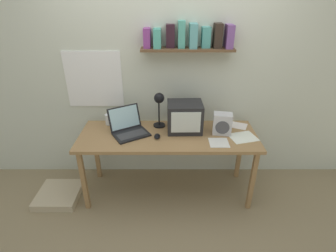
{
  "coord_description": "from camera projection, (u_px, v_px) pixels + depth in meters",
  "views": [
    {
      "loc": [
        -0.0,
        -2.38,
        2.08
      ],
      "look_at": [
        0.0,
        0.0,
        0.85
      ],
      "focal_mm": 28.0,
      "sensor_mm": 36.0,
      "label": 1
    }
  ],
  "objects": [
    {
      "name": "ground_plane",
      "position": [
        168.0,
        190.0,
        3.07
      ],
      "size": [
        12.0,
        12.0,
        0.0
      ],
      "primitive_type": "plane",
      "color": "#8F7C5B"
    },
    {
      "name": "desk_lamp",
      "position": [
        159.0,
        103.0,
        2.72
      ],
      "size": [
        0.13,
        0.18,
        0.41
      ],
      "rotation": [
        0.0,
        0.0,
        0.1
      ],
      "color": "black",
      "rests_on": "corner_desk"
    },
    {
      "name": "laptop",
      "position": [
        128.0,
        127.0,
        2.74
      ],
      "size": [
        0.46,
        0.46,
        0.26
      ],
      "rotation": [
        0.0,
        0.0,
        0.54
      ],
      "color": "black",
      "rests_on": "corner_desk"
    },
    {
      "name": "floor_cushion",
      "position": [
        59.0,
        195.0,
        2.94
      ],
      "size": [
        0.45,
        0.45,
        0.08
      ],
      "color": "#C2B08E",
      "rests_on": "ground_plane"
    },
    {
      "name": "crt_monitor",
      "position": [
        185.0,
        117.0,
        2.75
      ],
      "size": [
        0.37,
        0.3,
        0.31
      ],
      "rotation": [
        0.0,
        0.0,
        0.02
      ],
      "color": "#232326",
      "rests_on": "corner_desk"
    },
    {
      "name": "computer_mouse",
      "position": [
        157.0,
        136.0,
        2.66
      ],
      "size": [
        0.06,
        0.11,
        0.03
      ],
      "rotation": [
        0.0,
        0.0,
        -0.04
      ],
      "color": "black",
      "rests_on": "corner_desk"
    },
    {
      "name": "loose_paper_near_laptop",
      "position": [
        243.0,
        137.0,
        2.67
      ],
      "size": [
        0.31,
        0.28,
        0.0
      ],
      "rotation": [
        0.0,
        0.0,
        0.27
      ],
      "color": "white",
      "rests_on": "corner_desk"
    },
    {
      "name": "printed_handout",
      "position": [
        237.0,
        125.0,
        2.91
      ],
      "size": [
        0.26,
        0.23,
        0.0
      ],
      "rotation": [
        0.0,
        0.0,
        -0.41
      ],
      "color": "white",
      "rests_on": "corner_desk"
    },
    {
      "name": "corner_desk",
      "position": [
        168.0,
        140.0,
        2.75
      ],
      "size": [
        1.84,
        0.66,
        0.75
      ],
      "color": "#A1784A",
      "rests_on": "ground_plane"
    },
    {
      "name": "back_wall",
      "position": [
        168.0,
        70.0,
        2.85
      ],
      "size": [
        5.6,
        0.24,
        2.6
      ],
      "color": "silver",
      "rests_on": "ground_plane"
    },
    {
      "name": "space_heater",
      "position": [
        222.0,
        124.0,
        2.7
      ],
      "size": [
        0.21,
        0.16,
        0.22
      ],
      "rotation": [
        0.0,
        0.0,
        -0.16
      ],
      "color": "silver",
      "rests_on": "corner_desk"
    },
    {
      "name": "juice_glass",
      "position": [
        108.0,
        120.0,
        2.91
      ],
      "size": [
        0.07,
        0.07,
        0.12
      ],
      "color": "white",
      "rests_on": "corner_desk"
    },
    {
      "name": "loose_paper_near_monitor",
      "position": [
        219.0,
        143.0,
        2.58
      ],
      "size": [
        0.19,
        0.19,
        0.0
      ],
      "rotation": [
        0.0,
        0.0,
        -0.01
      ],
      "color": "white",
      "rests_on": "corner_desk"
    }
  ]
}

